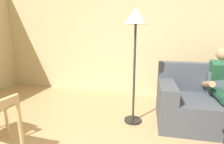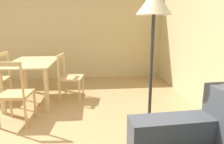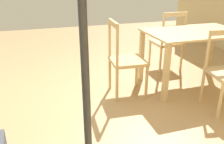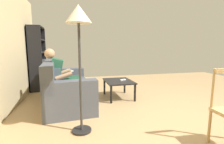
# 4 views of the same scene
# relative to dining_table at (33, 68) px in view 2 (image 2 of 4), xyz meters

# --- Properties ---
(wall_side) EXTENTS (0.12, 6.15, 2.53)m
(wall_side) POSITION_rel_dining_table_xyz_m (-1.71, -0.02, 0.62)
(wall_side) COLOR #C8B586
(wall_side) RESTS_ON ground_plane
(dining_table) EXTENTS (1.29, 0.81, 0.77)m
(dining_table) POSITION_rel_dining_table_xyz_m (0.00, 0.00, 0.00)
(dining_table) COLOR #D1B27F
(dining_table) RESTS_ON ground_plane
(dining_chair_near_wall) EXTENTS (0.48, 0.48, 0.89)m
(dining_chair_near_wall) POSITION_rel_dining_table_xyz_m (-0.00, 0.68, -0.20)
(dining_chair_near_wall) COLOR #D1B27F
(dining_chair_near_wall) RESTS_ON ground_plane
(dining_chair_facing_couch) EXTENTS (0.45, 0.45, 0.96)m
(dining_chair_facing_couch) POSITION_rel_dining_table_xyz_m (0.98, -0.00, -0.18)
(dining_chair_facing_couch) COLOR tan
(dining_chair_facing_couch) RESTS_ON ground_plane
(floor_lamp) EXTENTS (0.36, 0.36, 1.77)m
(floor_lamp) POSITION_rel_dining_table_xyz_m (1.83, 1.75, 0.85)
(floor_lamp) COLOR black
(floor_lamp) RESTS_ON ground_plane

